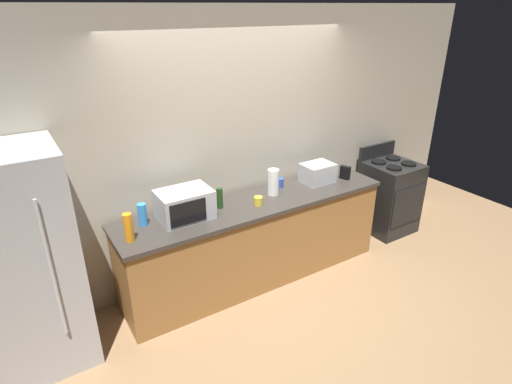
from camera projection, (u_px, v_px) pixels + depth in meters
ground_plane at (277, 296)px, 4.21m from camera, size 8.00×8.00×0.00m
back_wall at (235, 147)px, 4.28m from camera, size 6.40×0.10×2.70m
counter_run at (256, 240)px, 4.33m from camera, size 2.84×0.64×0.90m
refrigerator at (27, 264)px, 3.15m from camera, size 0.72×0.73×1.80m
stove_range at (389, 196)px, 5.30m from camera, size 0.60×0.61×1.08m
microwave at (185, 204)px, 3.77m from camera, size 0.48×0.35×0.27m
toaster_oven at (317, 173)px, 4.55m from camera, size 0.34×0.26×0.21m
paper_towel_roll at (273, 182)px, 4.24m from camera, size 0.12×0.12×0.27m
cordless_phone at (345, 173)px, 4.64m from camera, size 0.08×0.12×0.15m
bottle_wine at (220, 198)px, 3.97m from camera, size 0.06×0.06×0.21m
bottle_dish_soap at (129, 228)px, 3.40m from camera, size 0.08×0.08×0.25m
bottle_spray_cleaner at (142, 215)px, 3.66m from camera, size 0.08×0.08×0.20m
mug_yellow at (258, 201)px, 4.05m from camera, size 0.08×0.08×0.09m
mug_blue at (279, 182)px, 4.46m from camera, size 0.09×0.09×0.10m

